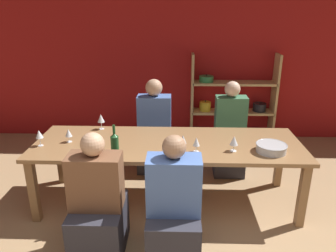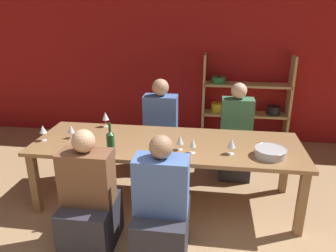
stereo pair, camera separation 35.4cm
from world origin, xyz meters
TOP-DOWN VIEW (x-y plane):
  - wall_back_red at (0.00, 3.83)m, footprint 8.80×0.06m
  - shelf_unit at (0.94, 3.63)m, footprint 1.34×0.30m
  - dining_table at (-0.02, 1.76)m, footprint 2.85×0.96m
  - mixing_bowl at (1.02, 1.55)m, footprint 0.31×0.31m
  - wine_bottle_green at (-0.51, 1.36)m, footprint 0.08×0.08m
  - wine_glass_empty_a at (-0.82, 2.15)m, footprint 0.08×0.08m
  - wine_glass_empty_b at (0.27, 1.53)m, footprint 0.07×0.07m
  - wine_glass_empty_c at (-1.08, 1.74)m, footprint 0.07×0.07m
  - wine_glass_red_a at (0.14, 1.59)m, footprint 0.07×0.07m
  - wine_glass_red_b at (-1.34, 1.63)m, footprint 0.08×0.08m
  - wine_glass_white_a at (0.65, 1.56)m, footprint 0.08×0.08m
  - person_near_a at (0.06, 0.89)m, footprint 0.45×0.56m
  - person_far_a at (0.76, 2.53)m, footprint 0.39×0.49m
  - person_near_b at (-0.61, 0.96)m, footprint 0.45×0.56m
  - person_far_b at (-0.22, 2.63)m, footprint 0.44×0.55m

SIDE VIEW (x-z plane):
  - person_near_b at x=-0.61m, z-range -0.16..0.98m
  - person_near_a at x=0.06m, z-range -0.16..0.99m
  - person_far_b at x=-0.22m, z-range -0.17..1.06m
  - person_far_a at x=0.76m, z-range -0.16..1.07m
  - shelf_unit at x=0.94m, z-range -0.18..1.23m
  - dining_table at x=-0.02m, z-range 0.29..1.02m
  - mixing_bowl at x=1.02m, z-range 0.73..0.81m
  - wine_glass_empty_c at x=-1.08m, z-range 0.76..0.90m
  - wine_glass_red_a at x=0.14m, z-range 0.75..0.91m
  - wine_glass_empty_b at x=0.27m, z-range 0.76..0.91m
  - wine_glass_white_a at x=0.65m, z-range 0.76..0.92m
  - wine_glass_red_b at x=-1.34m, z-range 0.77..0.94m
  - wine_glass_empty_a at x=-0.82m, z-range 0.77..0.95m
  - wine_bottle_green at x=-0.51m, z-range 0.69..1.03m
  - wall_back_red at x=0.00m, z-range 0.00..2.70m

